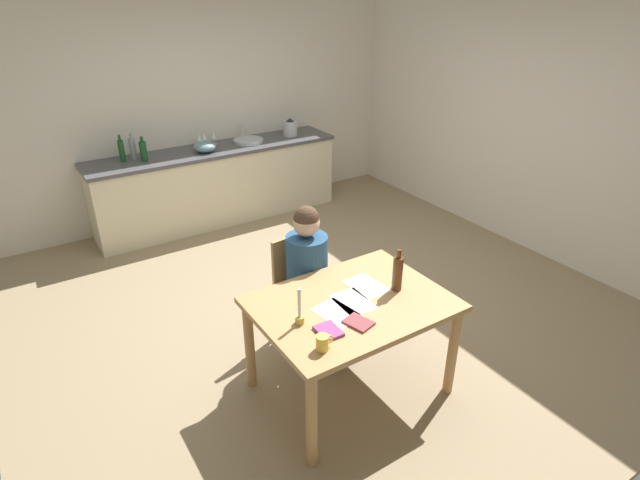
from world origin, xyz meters
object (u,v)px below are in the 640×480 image
at_px(book_cookery, 328,331).
at_px(wine_glass_by_kettle, 204,137).
at_px(chair_at_table, 301,285).
at_px(bottle_wine_red, 143,151).
at_px(coffee_mug, 323,342).
at_px(bottle_oil, 122,150).
at_px(wine_glass_near_sink, 213,135).
at_px(candlestick, 300,314).
at_px(book_magazine, 358,323).
at_px(bottle_vinegar, 133,148).
at_px(dining_table, 351,314).
at_px(mixing_bowl, 205,147).
at_px(wine_bottle_on_table, 398,273).
at_px(wine_glass_back_left, 199,138).
at_px(sink_unit, 248,141).
at_px(stovetop_kettle, 290,128).
at_px(person_seated, 312,272).

height_order(book_cookery, wine_glass_by_kettle, wine_glass_by_kettle).
distance_m(chair_at_table, bottle_wine_red, 2.64).
bearing_deg(coffee_mug, bottle_oil, 92.97).
xyz_separation_m(chair_at_table, wine_glass_near_sink, (0.43, 2.73, 0.52)).
bearing_deg(bottle_wine_red, book_cookery, -88.27).
bearing_deg(candlestick, chair_at_table, 58.76).
distance_m(book_magazine, bottle_oil, 3.64).
xyz_separation_m(chair_at_table, wine_glass_by_kettle, (0.31, 2.73, 0.52)).
bearing_deg(bottle_vinegar, chair_at_table, -78.79).
distance_m(dining_table, candlestick, 0.45).
relative_size(chair_at_table, mixing_bowl, 3.39).
relative_size(wine_bottle_on_table, bottle_vinegar, 1.05).
relative_size(book_cookery, wine_glass_by_kettle, 1.08).
relative_size(chair_at_table, candlestick, 3.48).
bearing_deg(book_cookery, wine_glass_back_left, 82.39).
distance_m(wine_bottle_on_table, bottle_vinegar, 3.54).
height_order(book_cookery, wine_glass_back_left, wine_glass_back_left).
relative_size(sink_unit, mixing_bowl, 1.39).
height_order(coffee_mug, book_cookery, coffee_mug).
relative_size(bottle_vinegar, wine_glass_back_left, 1.90).
bearing_deg(wine_bottle_on_table, stovetop_kettle, 72.13).
bearing_deg(wine_bottle_on_table, chair_at_table, 112.84).
bearing_deg(stovetop_kettle, book_magazine, -113.59).
relative_size(candlestick, bottle_vinegar, 0.86).
distance_m(bottle_vinegar, bottle_wine_red, 0.15).
height_order(person_seated, wine_glass_by_kettle, person_seated).
height_order(chair_at_table, bottle_wine_red, bottle_wine_red).
bearing_deg(book_magazine, dining_table, 47.98).
height_order(candlestick, mixing_bowl, mixing_bowl).
height_order(dining_table, wine_glass_back_left, wine_glass_back_left).
height_order(book_magazine, stovetop_kettle, stovetop_kettle).
distance_m(dining_table, bottle_wine_red, 3.31).
relative_size(chair_at_table, wine_glass_by_kettle, 5.69).
height_order(coffee_mug, bottle_wine_red, bottle_wine_red).
height_order(chair_at_table, candlestick, candlestick).
relative_size(wine_bottle_on_table, sink_unit, 0.86).
relative_size(bottle_vinegar, mixing_bowl, 1.13).
xyz_separation_m(dining_table, wine_glass_near_sink, (0.46, 3.45, 0.37)).
bearing_deg(wine_glass_near_sink, person_seated, -98.20).
xyz_separation_m(bottle_vinegar, wine_glass_near_sink, (0.96, 0.06, -0.02)).
bearing_deg(bottle_oil, mixing_bowl, -9.30).
height_order(dining_table, bottle_wine_red, bottle_wine_red).
relative_size(coffee_mug, wine_glass_back_left, 0.74).
distance_m(person_seated, bottle_oil, 2.90).
relative_size(book_cookery, bottle_vinegar, 0.57).
distance_m(sink_unit, bottle_wine_red, 1.27).
bearing_deg(mixing_bowl, bottle_oil, 170.70).
bearing_deg(dining_table, person_seated, 85.32).
height_order(person_seated, stovetop_kettle, person_seated).
height_order(bottle_wine_red, wine_glass_near_sink, bottle_wine_red).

